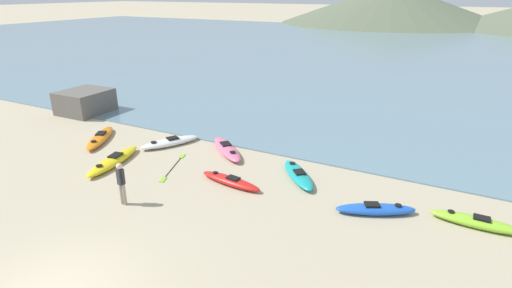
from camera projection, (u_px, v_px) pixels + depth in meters
name	position (u px, v px, depth m)	size (l,w,h in m)	color
bay_water	(396.00, 52.00, 46.92)	(160.00, 70.00, 0.06)	slate
far_hill_left	(391.00, 3.00, 87.08)	(47.68, 47.68, 8.22)	#5B664C
kayak_on_sand_0	(230.00, 181.00, 14.99)	(2.74, 0.90, 0.33)	red
kayak_on_sand_1	(100.00, 138.00, 19.32)	(2.27, 3.17, 0.37)	orange
kayak_on_sand_2	(375.00, 209.00, 13.03)	(2.61, 1.72, 0.36)	blue
kayak_on_sand_3	(476.00, 222.00, 12.32)	(2.65, 0.62, 0.36)	#8CCC2D
kayak_on_sand_4	(298.00, 175.00, 15.47)	(2.33, 2.53, 0.36)	teal
kayak_on_sand_5	(170.00, 142.00, 18.76)	(2.02, 2.86, 0.37)	white
kayak_on_sand_6	(114.00, 161.00, 16.73)	(1.40, 3.42, 0.37)	yellow
kayak_on_sand_7	(227.00, 149.00, 17.92)	(2.85, 2.60, 0.40)	#E5668C
person_near_foreground	(121.00, 181.00, 13.34)	(0.31, 0.23, 1.53)	gray
loose_paddle	(173.00, 167.00, 16.46)	(1.11, 2.68, 0.03)	black
shoreline_rock	(85.00, 102.00, 23.61)	(2.46, 2.67, 1.34)	#605B56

